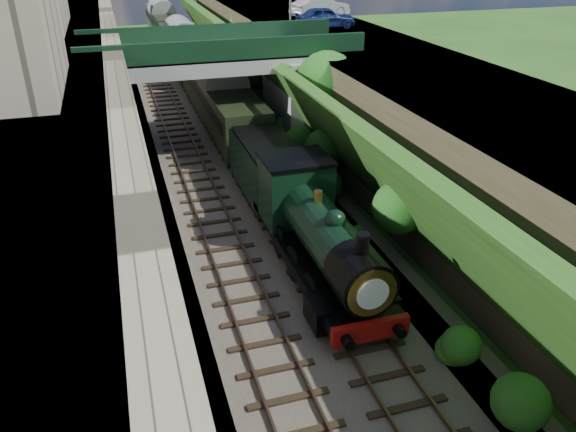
{
  "coord_description": "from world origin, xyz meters",
  "views": [
    {
      "loc": [
        -5.61,
        -9.63,
        12.47
      ],
      "look_at": [
        0.0,
        8.48,
        2.81
      ],
      "focal_mm": 35.0,
      "sensor_mm": 36.0,
      "label": 1
    }
  ],
  "objects_px": {
    "locomotive": "(319,235)",
    "tender": "(269,172)",
    "road_bridge": "(228,85)",
    "car_silver": "(320,7)",
    "car_blue": "(325,17)",
    "tree": "(327,85)"
  },
  "relations": [
    {
      "from": "locomotive",
      "to": "tender",
      "type": "height_order",
      "value": "locomotive"
    },
    {
      "from": "road_bridge",
      "to": "car_silver",
      "type": "xyz_separation_m",
      "value": [
        9.9,
        10.86,
        2.97
      ]
    },
    {
      "from": "locomotive",
      "to": "car_blue",
      "type": "bearing_deg",
      "value": 69.14
    },
    {
      "from": "road_bridge",
      "to": "car_silver",
      "type": "height_order",
      "value": "car_silver"
    },
    {
      "from": "car_blue",
      "to": "locomotive",
      "type": "bearing_deg",
      "value": 160.73
    },
    {
      "from": "road_bridge",
      "to": "tree",
      "type": "xyz_separation_m",
      "value": [
        4.97,
        -4.01,
        0.57
      ]
    },
    {
      "from": "tree",
      "to": "tender",
      "type": "distance_m",
      "value": 7.07
    },
    {
      "from": "road_bridge",
      "to": "tree",
      "type": "height_order",
      "value": "road_bridge"
    },
    {
      "from": "car_blue",
      "to": "locomotive",
      "type": "distance_m",
      "value": 23.25
    },
    {
      "from": "car_blue",
      "to": "car_silver",
      "type": "xyz_separation_m",
      "value": [
        1.57,
        5.34,
        0.07
      ]
    },
    {
      "from": "road_bridge",
      "to": "tender",
      "type": "xyz_separation_m",
      "value": [
        0.26,
        -8.32,
        -2.46
      ]
    },
    {
      "from": "car_silver",
      "to": "road_bridge",
      "type": "bearing_deg",
      "value": 121.96
    },
    {
      "from": "road_bridge",
      "to": "tree",
      "type": "relative_size",
      "value": 2.42
    },
    {
      "from": "tree",
      "to": "car_blue",
      "type": "xyz_separation_m",
      "value": [
        3.37,
        9.52,
        2.33
      ]
    },
    {
      "from": "car_blue",
      "to": "car_silver",
      "type": "bearing_deg",
      "value": -14.73
    },
    {
      "from": "car_silver",
      "to": "locomotive",
      "type": "xyz_separation_m",
      "value": [
        -9.65,
        -26.54,
        -5.16
      ]
    },
    {
      "from": "car_silver",
      "to": "tender",
      "type": "bearing_deg",
      "value": 137.62
    },
    {
      "from": "car_blue",
      "to": "car_silver",
      "type": "relative_size",
      "value": 0.88
    },
    {
      "from": "locomotive",
      "to": "tender",
      "type": "xyz_separation_m",
      "value": [
        -0.0,
        7.36,
        -0.27
      ]
    },
    {
      "from": "road_bridge",
      "to": "tree",
      "type": "bearing_deg",
      "value": -38.89
    },
    {
      "from": "car_blue",
      "to": "car_silver",
      "type": "distance_m",
      "value": 5.57
    },
    {
      "from": "car_silver",
      "to": "tender",
      "type": "relative_size",
      "value": 0.81
    }
  ]
}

